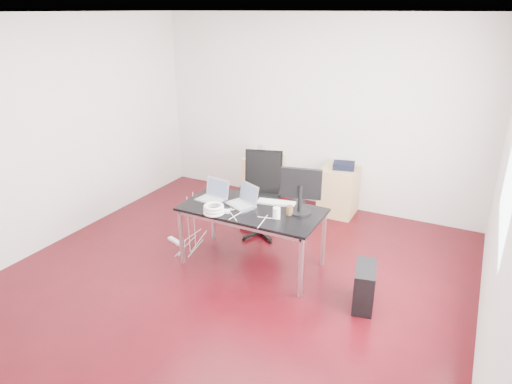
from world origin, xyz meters
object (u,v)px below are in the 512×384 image
at_px(desk, 252,213).
at_px(pc_tower, 364,286).
at_px(office_chair, 262,190).
at_px(filing_cabinet_left, 263,178).
at_px(filing_cabinet_right, 338,191).

xyz_separation_m(desk, pc_tower, (1.38, -0.19, -0.46)).
relative_size(office_chair, filing_cabinet_left, 1.54).
bearing_deg(pc_tower, filing_cabinet_right, 102.20).
height_order(office_chair, pc_tower, office_chair).
distance_m(filing_cabinet_left, filing_cabinet_right, 1.24).
bearing_deg(desk, pc_tower, -8.02).
distance_m(filing_cabinet_left, pc_tower, 3.00).
bearing_deg(pc_tower, office_chair, 136.24).
bearing_deg(filing_cabinet_right, office_chair, -125.82).
bearing_deg(pc_tower, filing_cabinet_left, 124.33).
relative_size(desk, filing_cabinet_left, 2.29).
distance_m(desk, office_chair, 0.90).
distance_m(desk, filing_cabinet_left, 2.06).
relative_size(filing_cabinet_left, filing_cabinet_right, 1.00).
height_order(filing_cabinet_left, pc_tower, filing_cabinet_left).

